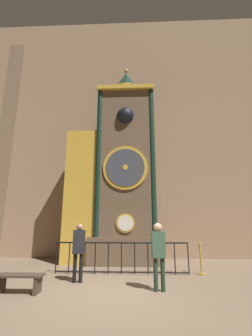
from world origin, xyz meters
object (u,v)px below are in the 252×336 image
visitor_near (79,247)px  stanchion_post (201,264)px  clock_tower (116,173)px  visitor_far (158,249)px  visitor_bench (20,280)px

visitor_near → stanchion_post: visitor_near is taller
clock_tower → visitor_far: bearing=-69.2°
clock_tower → visitor_bench: size_ratio=8.12×
stanchion_post → clock_tower: bearing=147.7°
stanchion_post → visitor_bench: stanchion_post is taller
visitor_near → visitor_far: size_ratio=0.99×
visitor_far → stanchion_post: size_ratio=1.64×
clock_tower → visitor_near: bearing=-105.0°
clock_tower → stanchion_post: 5.07m
clock_tower → visitor_far: 5.02m
visitor_far → stanchion_post: 2.58m
stanchion_post → visitor_bench: size_ratio=0.88×
clock_tower → visitor_bench: clock_tower is taller
visitor_bench → visitor_near: bearing=42.2°
visitor_far → visitor_bench: 3.56m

